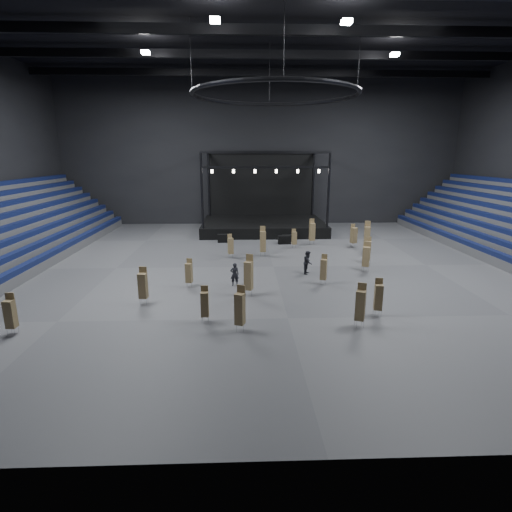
{
  "coord_description": "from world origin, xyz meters",
  "views": [
    {
      "loc": [
        -2.49,
        -30.84,
        8.73
      ],
      "look_at": [
        -1.46,
        -2.0,
        1.4
      ],
      "focal_mm": 28.0,
      "sensor_mm": 36.0,
      "label": 1
    }
  ],
  "objects_px": {
    "stage": "(263,218)",
    "man_center": "(235,274)",
    "chair_stack_0": "(360,305)",
    "chair_stack_13": "(205,303)",
    "flight_case_left": "(224,238)",
    "chair_stack_8": "(10,313)",
    "flight_case_mid": "(284,240)",
    "chair_stack_2": "(294,238)",
    "chair_stack_16": "(249,275)",
    "chair_stack_11": "(324,269)",
    "chair_stack_5": "(231,245)",
    "chair_stack_10": "(240,308)",
    "chair_stack_15": "(263,241)",
    "chair_stack_1": "(189,272)",
    "chair_stack_7": "(368,250)",
    "chair_stack_12": "(312,231)",
    "chair_stack_14": "(143,285)",
    "chair_stack_3": "(378,296)",
    "chair_stack_6": "(367,237)",
    "chair_stack_4": "(354,235)",
    "chair_stack_9": "(366,256)",
    "flight_case_right": "(288,238)",
    "crew_member": "(308,262)"
  },
  "relations": [
    {
      "from": "stage",
      "to": "man_center",
      "type": "bearing_deg",
      "value": -98.19
    },
    {
      "from": "chair_stack_0",
      "to": "chair_stack_13",
      "type": "relative_size",
      "value": 1.17
    },
    {
      "from": "flight_case_left",
      "to": "chair_stack_8",
      "type": "relative_size",
      "value": 0.59
    },
    {
      "from": "flight_case_mid",
      "to": "chair_stack_2",
      "type": "bearing_deg",
      "value": -67.42
    },
    {
      "from": "chair_stack_16",
      "to": "chair_stack_2",
      "type": "bearing_deg",
      "value": 91.83
    },
    {
      "from": "flight_case_left",
      "to": "chair_stack_11",
      "type": "relative_size",
      "value": 0.59
    },
    {
      "from": "chair_stack_5",
      "to": "chair_stack_10",
      "type": "bearing_deg",
      "value": -110.72
    },
    {
      "from": "chair_stack_5",
      "to": "chair_stack_15",
      "type": "height_order",
      "value": "chair_stack_15"
    },
    {
      "from": "chair_stack_1",
      "to": "chair_stack_8",
      "type": "relative_size",
      "value": 0.93
    },
    {
      "from": "chair_stack_5",
      "to": "chair_stack_7",
      "type": "relative_size",
      "value": 0.91
    },
    {
      "from": "chair_stack_0",
      "to": "chair_stack_12",
      "type": "relative_size",
      "value": 0.91
    },
    {
      "from": "chair_stack_7",
      "to": "chair_stack_14",
      "type": "height_order",
      "value": "chair_stack_14"
    },
    {
      "from": "chair_stack_3",
      "to": "chair_stack_6",
      "type": "distance_m",
      "value": 14.93
    },
    {
      "from": "chair_stack_8",
      "to": "chair_stack_15",
      "type": "xyz_separation_m",
      "value": [
        13.35,
        15.5,
        0.24
      ]
    },
    {
      "from": "flight_case_mid",
      "to": "chair_stack_4",
      "type": "height_order",
      "value": "chair_stack_4"
    },
    {
      "from": "stage",
      "to": "chair_stack_10",
      "type": "xyz_separation_m",
      "value": [
        -2.63,
        -28.23,
        -0.21
      ]
    },
    {
      "from": "flight_case_mid",
      "to": "chair_stack_9",
      "type": "relative_size",
      "value": 0.54
    },
    {
      "from": "chair_stack_14",
      "to": "chair_stack_15",
      "type": "xyz_separation_m",
      "value": [
        7.77,
        11.53,
        0.16
      ]
    },
    {
      "from": "chair_stack_10",
      "to": "chair_stack_16",
      "type": "bearing_deg",
      "value": 105.78
    },
    {
      "from": "chair_stack_1",
      "to": "chair_stack_14",
      "type": "bearing_deg",
      "value": -112.47
    },
    {
      "from": "stage",
      "to": "chair_stack_16",
      "type": "distance_m",
      "value": 23.04
    },
    {
      "from": "chair_stack_2",
      "to": "chair_stack_4",
      "type": "distance_m",
      "value": 5.8
    },
    {
      "from": "man_center",
      "to": "chair_stack_3",
      "type": "bearing_deg",
      "value": 138.14
    },
    {
      "from": "chair_stack_12",
      "to": "chair_stack_5",
      "type": "bearing_deg",
      "value": -154.38
    },
    {
      "from": "chair_stack_8",
      "to": "chair_stack_16",
      "type": "xyz_separation_m",
      "value": [
        11.91,
        5.28,
        0.25
      ]
    },
    {
      "from": "flight_case_left",
      "to": "flight_case_right",
      "type": "distance_m",
      "value": 6.61
    },
    {
      "from": "chair_stack_13",
      "to": "chair_stack_3",
      "type": "bearing_deg",
      "value": 2.06
    },
    {
      "from": "flight_case_left",
      "to": "chair_stack_4",
      "type": "xyz_separation_m",
      "value": [
        12.71,
        -2.68,
        0.79
      ]
    },
    {
      "from": "chair_stack_7",
      "to": "chair_stack_13",
      "type": "bearing_deg",
      "value": -119.43
    },
    {
      "from": "stage",
      "to": "chair_stack_16",
      "type": "bearing_deg",
      "value": -95.21
    },
    {
      "from": "chair_stack_14",
      "to": "crew_member",
      "type": "relative_size",
      "value": 1.31
    },
    {
      "from": "chair_stack_2",
      "to": "chair_stack_16",
      "type": "distance_m",
      "value": 14.13
    },
    {
      "from": "chair_stack_8",
      "to": "chair_stack_9",
      "type": "bearing_deg",
      "value": 26.52
    },
    {
      "from": "flight_case_mid",
      "to": "chair_stack_4",
      "type": "xyz_separation_m",
      "value": [
        6.55,
        -1.72,
        0.79
      ]
    },
    {
      "from": "chair_stack_2",
      "to": "chair_stack_13",
      "type": "relative_size",
      "value": 0.91
    },
    {
      "from": "flight_case_right",
      "to": "chair_stack_4",
      "type": "relative_size",
      "value": 0.48
    },
    {
      "from": "chair_stack_15",
      "to": "chair_stack_8",
      "type": "bearing_deg",
      "value": -134.29
    },
    {
      "from": "chair_stack_9",
      "to": "chair_stack_2",
      "type": "bearing_deg",
      "value": 140.52
    },
    {
      "from": "chair_stack_9",
      "to": "flight_case_mid",
      "type": "bearing_deg",
      "value": 139.52
    },
    {
      "from": "chair_stack_5",
      "to": "chair_stack_12",
      "type": "xyz_separation_m",
      "value": [
        7.99,
        4.94,
        0.26
      ]
    },
    {
      "from": "chair_stack_8",
      "to": "man_center",
      "type": "bearing_deg",
      "value": 33.71
    },
    {
      "from": "chair_stack_4",
      "to": "chair_stack_6",
      "type": "height_order",
      "value": "chair_stack_6"
    },
    {
      "from": "chair_stack_4",
      "to": "man_center",
      "type": "height_order",
      "value": "chair_stack_4"
    },
    {
      "from": "chair_stack_5",
      "to": "chair_stack_12",
      "type": "relative_size",
      "value": 0.81
    },
    {
      "from": "chair_stack_8",
      "to": "chair_stack_12",
      "type": "height_order",
      "value": "chair_stack_12"
    },
    {
      "from": "flight_case_right",
      "to": "chair_stack_13",
      "type": "distance_m",
      "value": 21.32
    },
    {
      "from": "chair_stack_12",
      "to": "chair_stack_16",
      "type": "height_order",
      "value": "chair_stack_16"
    },
    {
      "from": "chair_stack_9",
      "to": "chair_stack_15",
      "type": "bearing_deg",
      "value": 168.31
    },
    {
      "from": "flight_case_mid",
      "to": "chair_stack_5",
      "type": "relative_size",
      "value": 0.6
    },
    {
      "from": "stage",
      "to": "crew_member",
      "type": "distance_m",
      "value": 18.46
    }
  ]
}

